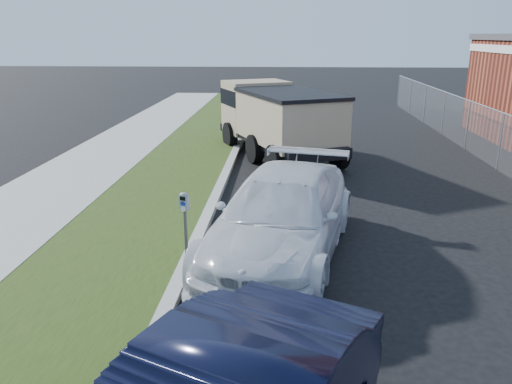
{
  "coord_description": "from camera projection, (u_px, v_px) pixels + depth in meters",
  "views": [
    {
      "loc": [
        -0.83,
        -8.9,
        4.13
      ],
      "look_at": [
        -1.4,
        1.0,
        1.0
      ],
      "focal_mm": 35.0,
      "sensor_mm": 36.0,
      "label": 1
    }
  ],
  "objects": [
    {
      "name": "ground",
      "position": [
        325.0,
        258.0,
        9.67
      ],
      "size": [
        120.0,
        120.0,
        0.0
      ],
      "primitive_type": "plane",
      "color": "black",
      "rests_on": "ground"
    },
    {
      "name": "parking_meter",
      "position": [
        185.0,
        211.0,
        9.17
      ],
      "size": [
        0.2,
        0.16,
        1.27
      ],
      "rotation": [
        0.0,
        0.0,
        -0.32
      ],
      "color": "#3F4247",
      "rests_on": "ground"
    },
    {
      "name": "streetside",
      "position": [
        84.0,
        214.0,
        11.86
      ],
      "size": [
        6.12,
        50.0,
        0.15
      ],
      "color": "gray",
      "rests_on": "ground"
    },
    {
      "name": "white_wagon",
      "position": [
        281.0,
        215.0,
        9.64
      ],
      "size": [
        3.46,
        5.95,
        1.62
      ],
      "primitive_type": "imported",
      "rotation": [
        0.0,
        0.0,
        -0.23
      ],
      "color": "silver",
      "rests_on": "ground"
    },
    {
      "name": "dump_truck",
      "position": [
        276.0,
        117.0,
        17.53
      ],
      "size": [
        4.67,
        6.64,
        2.46
      ],
      "rotation": [
        0.0,
        0.0,
        0.43
      ],
      "color": "black",
      "rests_on": "ground"
    },
    {
      "name": "chainlink_fence",
      "position": [
        502.0,
        131.0,
        15.62
      ],
      "size": [
        0.06,
        30.06,
        30.0
      ],
      "color": "slate",
      "rests_on": "ground"
    }
  ]
}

